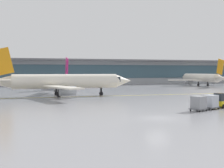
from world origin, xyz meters
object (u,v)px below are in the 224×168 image
(taxiing_regional_jet, at_px, (64,82))
(cargo_dolly_lead, at_px, (211,102))
(gate_airplane_1, at_px, (61,79))
(gate_airplane_2, at_px, (201,78))
(cargo_dolly_trailing, at_px, (198,103))
(baggage_tug, at_px, (221,101))

(taxiing_regional_jet, height_order, cargo_dolly_lead, taxiing_regional_jet)
(gate_airplane_1, xyz_separation_m, gate_airplane_2, (48.92, -1.69, 0.03))
(gate_airplane_1, bearing_deg, cargo_dolly_lead, -169.60)
(gate_airplane_2, xyz_separation_m, cargo_dolly_trailing, (-40.40, -59.68, -1.68))
(gate_airplane_2, distance_m, baggage_tug, 67.52)
(gate_airplane_1, height_order, baggage_tug, gate_airplane_1)
(cargo_dolly_lead, relative_size, cargo_dolly_trailing, 1.00)
(gate_airplane_1, distance_m, cargo_dolly_lead, 61.31)
(taxiing_regional_jet, relative_size, cargo_dolly_trailing, 11.70)
(cargo_dolly_lead, height_order, cargo_dolly_trailing, same)
(baggage_tug, bearing_deg, taxiing_regional_jet, 100.99)
(gate_airplane_2, distance_m, taxiing_regional_jet, 61.32)
(gate_airplane_1, xyz_separation_m, cargo_dolly_trailing, (8.52, -61.36, -1.65))
(taxiing_regional_jet, xyz_separation_m, baggage_tug, (17.93, -27.07, -2.08))
(baggage_tug, bearing_deg, gate_airplane_1, 80.43)
(gate_airplane_1, bearing_deg, baggage_tug, -167.15)
(gate_airplane_1, height_order, gate_airplane_2, gate_airplane_2)
(gate_airplane_2, xyz_separation_m, cargo_dolly_lead, (-37.73, -58.57, -1.68))
(gate_airplane_1, bearing_deg, gate_airplane_2, -92.09)
(gate_airplane_2, bearing_deg, cargo_dolly_lead, 148.76)
(cargo_dolly_lead, xyz_separation_m, cargo_dolly_trailing, (-2.67, -1.11, 0.00))
(gate_airplane_1, distance_m, gate_airplane_2, 48.95)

